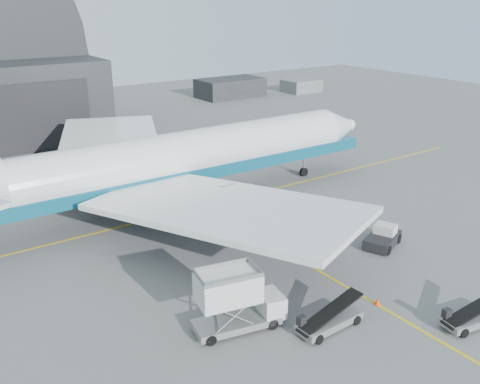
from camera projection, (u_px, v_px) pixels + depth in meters
ground at (342, 284)px, 41.20m from camera, size 200.00×200.00×0.00m
taxi_lines at (246, 229)px, 50.95m from camera, size 80.00×42.12×0.02m
distant_bldg_a at (230, 97)px, 117.00m from camera, size 14.00×8.00×4.00m
distant_bldg_b at (301, 92)px, 123.04m from camera, size 8.00×6.00×2.80m
airliner at (175, 160)px, 54.67m from camera, size 51.99×50.42×18.25m
catering_truck at (236, 301)px, 34.96m from camera, size 6.46×3.43×4.22m
pushback_tug at (383, 238)px, 47.38m from camera, size 4.56×3.59×1.86m
belt_loader_a at (329, 320)px, 35.53m from camera, size 5.25×1.99×1.99m
belt_loader_b at (474, 317)px, 35.95m from camera, size 5.26×2.50×1.97m
traffic_cone at (377, 301)px, 38.41m from camera, size 0.39×0.39×0.56m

